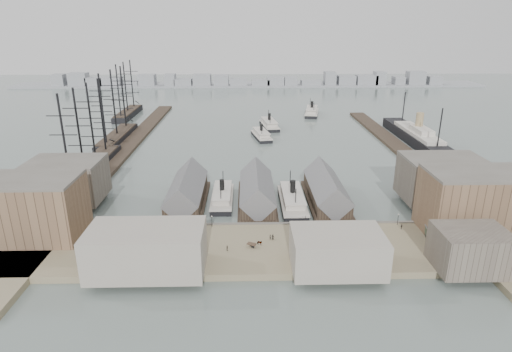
{
  "coord_description": "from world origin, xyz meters",
  "views": [
    {
      "loc": [
        -3.84,
        -130.98,
        63.54
      ],
      "look_at": [
        0.0,
        30.0,
        6.0
      ],
      "focal_mm": 30.0,
      "sensor_mm": 36.0,
      "label": 1
    }
  ],
  "objects_px": {
    "ferry_docked_west": "(222,196)",
    "horse_cart_center": "(257,243)",
    "horse_cart_left": "(152,232)",
    "ocean_steamer": "(417,137)",
    "tram": "(429,230)",
    "horse_cart_right": "(326,246)"
  },
  "relations": [
    {
      "from": "tram",
      "to": "horse_cart_left",
      "type": "relative_size",
      "value": 2.12
    },
    {
      "from": "ferry_docked_west",
      "to": "ocean_steamer",
      "type": "height_order",
      "value": "ocean_steamer"
    },
    {
      "from": "ocean_steamer",
      "to": "tram",
      "type": "bearing_deg",
      "value": -109.43
    },
    {
      "from": "horse_cart_left",
      "to": "ocean_steamer",
      "type": "bearing_deg",
      "value": -43.22
    },
    {
      "from": "horse_cart_left",
      "to": "horse_cart_right",
      "type": "xyz_separation_m",
      "value": [
        52.21,
        -10.39,
        -0.01
      ]
    },
    {
      "from": "tram",
      "to": "ocean_steamer",
      "type": "bearing_deg",
      "value": 79.76
    },
    {
      "from": "ferry_docked_west",
      "to": "tram",
      "type": "relative_size",
      "value": 2.69
    },
    {
      "from": "ferry_docked_west",
      "to": "horse_cart_left",
      "type": "distance_m",
      "value": 35.72
    },
    {
      "from": "ferry_docked_west",
      "to": "horse_cart_right",
      "type": "height_order",
      "value": "ferry_docked_west"
    },
    {
      "from": "ferry_docked_west",
      "to": "horse_cart_center",
      "type": "bearing_deg",
      "value": -72.46
    },
    {
      "from": "ocean_steamer",
      "to": "ferry_docked_west",
      "type": "bearing_deg",
      "value": -142.42
    },
    {
      "from": "ocean_steamer",
      "to": "tram",
      "type": "distance_m",
      "value": 119.89
    },
    {
      "from": "ferry_docked_west",
      "to": "horse_cart_center",
      "type": "xyz_separation_m",
      "value": [
        11.96,
        -37.84,
        0.55
      ]
    },
    {
      "from": "ferry_docked_west",
      "to": "horse_cart_left",
      "type": "height_order",
      "value": "ferry_docked_west"
    },
    {
      "from": "horse_cart_left",
      "to": "horse_cart_center",
      "type": "xyz_separation_m",
      "value": [
        32.06,
        -8.32,
        0.01
      ]
    },
    {
      "from": "ocean_steamer",
      "to": "horse_cart_left",
      "type": "xyz_separation_m",
      "value": [
        -125.1,
        -110.33,
        -0.99
      ]
    },
    {
      "from": "ocean_steamer",
      "to": "tram",
      "type": "height_order",
      "value": "ocean_steamer"
    },
    {
      "from": "ocean_steamer",
      "to": "horse_cart_left",
      "type": "distance_m",
      "value": 166.8
    },
    {
      "from": "ocean_steamer",
      "to": "horse_cart_right",
      "type": "relative_size",
      "value": 18.5
    },
    {
      "from": "ferry_docked_west",
      "to": "horse_cart_center",
      "type": "height_order",
      "value": "ferry_docked_west"
    },
    {
      "from": "ocean_steamer",
      "to": "horse_cart_left",
      "type": "bearing_deg",
      "value": -138.59
    },
    {
      "from": "horse_cart_right",
      "to": "ocean_steamer",
      "type": "bearing_deg",
      "value": -44.22
    }
  ]
}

